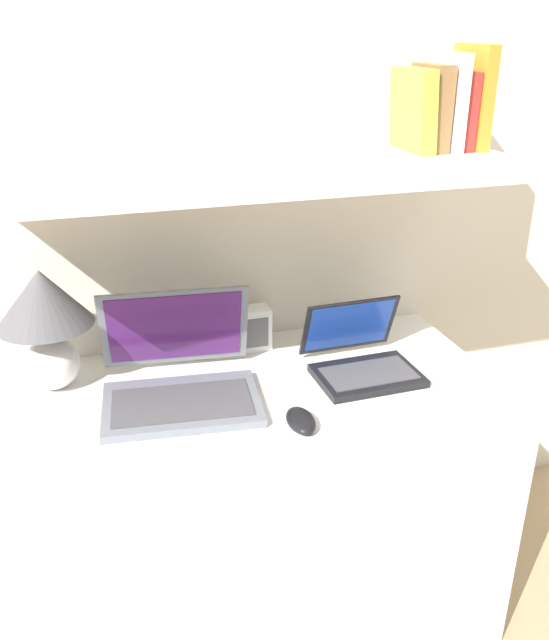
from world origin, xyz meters
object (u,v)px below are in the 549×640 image
(book_yellow, at_px, (413,110))
(book_red, at_px, (457,110))
(book_orange, at_px, (472,97))
(book_white, at_px, (446,102))
(computer_mouse, at_px, (301,420))
(laptop_small, at_px, (361,359))
(table_lamp, at_px, (45,314))
(router_box, at_px, (248,329))
(laptop_large, at_px, (179,377))
(book_brown, at_px, (430,108))

(book_yellow, bearing_deg, book_red, -0.00)
(book_orange, bearing_deg, book_red, -180.00)
(book_white, bearing_deg, book_yellow, 180.00)
(computer_mouse, bearing_deg, book_white, 30.54)
(laptop_small, bearing_deg, table_lamp, 168.71)
(computer_mouse, height_order, router_box, router_box)
(book_yellow, bearing_deg, book_orange, 0.00)
(computer_mouse, distance_m, book_white, 0.84)
(laptop_large, xyz_separation_m, router_box, (0.23, 0.21, 0.01))
(router_box, bearing_deg, computer_mouse, -88.42)
(computer_mouse, bearing_deg, book_brown, 32.93)
(laptop_small, distance_m, router_box, 0.33)
(book_red, bearing_deg, book_white, 180.00)
(laptop_large, distance_m, book_red, 0.94)
(table_lamp, bearing_deg, book_red, -5.15)
(book_white, bearing_deg, book_orange, 0.00)
(laptop_small, bearing_deg, book_yellow, 26.65)
(laptop_small, distance_m, book_orange, 0.70)
(laptop_small, xyz_separation_m, computer_mouse, (-0.24, -0.20, -0.02))
(book_red, height_order, book_white, book_white)
(book_red, height_order, book_brown, book_brown)
(computer_mouse, height_order, book_white, book_white)
(laptop_small, bearing_deg, book_white, 16.57)
(laptop_small, xyz_separation_m, book_brown, (0.17, 0.06, 0.62))
(router_box, xyz_separation_m, book_brown, (0.42, -0.16, 0.60))
(book_red, relative_size, book_brown, 0.92)
(router_box, bearing_deg, laptop_small, -41.77)
(book_orange, xyz_separation_m, book_yellow, (-0.16, 0.00, -0.03))
(computer_mouse, distance_m, book_orange, 0.88)
(book_orange, bearing_deg, table_lamp, 175.03)
(table_lamp, height_order, laptop_small, table_lamp)
(computer_mouse, height_order, book_yellow, book_yellow)
(laptop_large, bearing_deg, router_box, 42.17)
(laptop_small, relative_size, book_red, 1.48)
(router_box, xyz_separation_m, book_red, (0.49, -0.16, 0.59))
(router_box, bearing_deg, book_orange, -16.74)
(book_orange, xyz_separation_m, book_brown, (-0.11, 0.00, -0.02))
(router_box, height_order, book_white, book_white)
(router_box, relative_size, book_white, 0.55)
(book_white, height_order, book_yellow, book_white)
(book_orange, height_order, book_white, book_orange)
(laptop_large, relative_size, book_red, 2.24)
(table_lamp, relative_size, book_white, 1.41)
(laptop_small, height_order, router_box, laptop_small)
(laptop_small, bearing_deg, book_orange, 12.60)
(table_lamp, height_order, book_orange, book_orange)
(router_box, relative_size, book_yellow, 0.64)
(book_orange, xyz_separation_m, book_white, (-0.07, 0.00, -0.01))
(book_red, bearing_deg, book_brown, 180.00)
(laptop_small, height_order, book_orange, book_orange)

